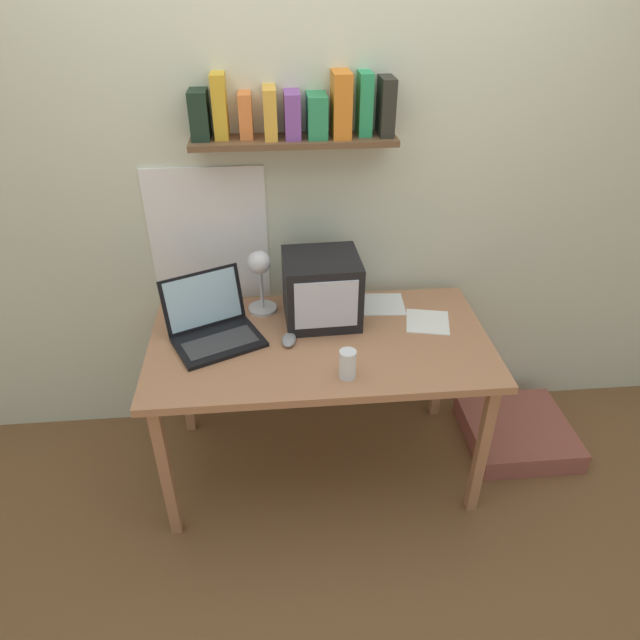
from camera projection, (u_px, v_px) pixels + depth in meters
ground_plane at (320, 464)px, 2.85m from camera, size 12.00×12.00×0.00m
back_wall at (310, 179)px, 2.54m from camera, size 5.60×0.24×2.60m
corner_desk at (320, 352)px, 2.48m from camera, size 1.45×0.78×0.76m
crt_monitor at (322, 289)px, 2.51m from camera, size 0.34×0.32×0.30m
laptop at (212, 323)px, 2.43m from camera, size 0.45×0.43×0.26m
desk_lamp at (260, 273)px, 2.49m from camera, size 0.13×0.18×0.33m
juice_glass at (348, 366)px, 2.20m from camera, size 0.07×0.07×0.12m
computer_mouse at (289, 340)px, 2.41m from camera, size 0.08×0.11×0.03m
printed_handout at (428, 322)px, 2.56m from camera, size 0.23×0.23×0.00m
open_notebook at (383, 304)px, 2.69m from camera, size 0.21×0.21×0.00m
floor_cushion at (517, 432)px, 2.96m from camera, size 0.52×0.52×0.11m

